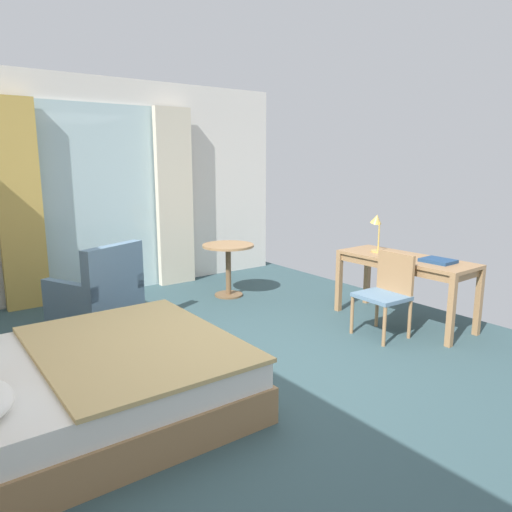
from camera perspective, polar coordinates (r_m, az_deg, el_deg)
ground at (r=4.19m, az=0.17°, el=-14.41°), size 5.63×7.13×0.10m
wall_back at (r=6.72m, az=-17.18°, el=7.78°), size 5.23×0.12×2.81m
balcony_glass_door at (r=6.62m, az=-17.84°, el=6.23°), size 1.57×0.02×2.47m
curtain_panel_left at (r=6.26m, az=-26.25°, el=5.34°), size 0.49×0.10×2.47m
curtain_panel_right at (r=6.92m, az=-9.65°, el=6.83°), size 0.53×0.10×2.47m
bed at (r=3.62m, az=-20.26°, el=-14.12°), size 2.06×1.74×1.04m
writing_desk at (r=5.45m, az=17.31°, el=-1.02°), size 0.61×1.50×0.74m
desk_chair at (r=5.05m, az=15.29°, el=-3.84°), size 0.43×0.48×0.85m
desk_lamp at (r=5.64m, az=14.17°, el=3.47°), size 0.17×0.21×0.44m
closed_book at (r=5.26m, az=20.81°, el=-0.53°), size 0.26×0.32×0.03m
armchair_by_window at (r=5.38m, az=-18.15°, el=-4.44°), size 0.98×0.96×0.91m
round_cafe_table at (r=6.26m, az=-3.32°, el=-0.23°), size 0.67×0.67×0.69m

